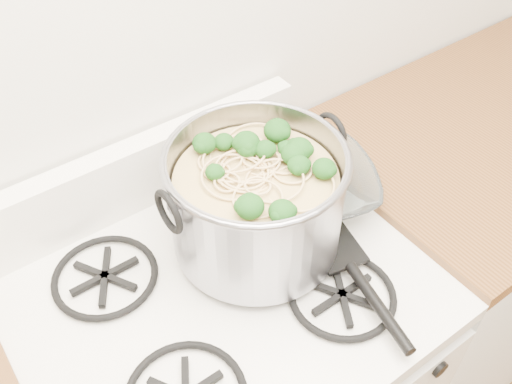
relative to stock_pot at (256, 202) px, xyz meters
The scene contains 4 objects.
counter_right 0.95m from the stock_pot, ahead, with size 1.00×0.65×0.92m.
stock_pot is the anchor object (origin of this frame).
spatula 0.19m from the stock_pot, 46.02° to the right, with size 0.29×0.31×0.02m, color black, non-canonical shape.
glass_bowl 0.19m from the stock_pot, 10.67° to the left, with size 0.11×0.11×0.03m, color white.
Camera 1 is at (-0.33, 0.71, 1.80)m, focal length 40.00 mm.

